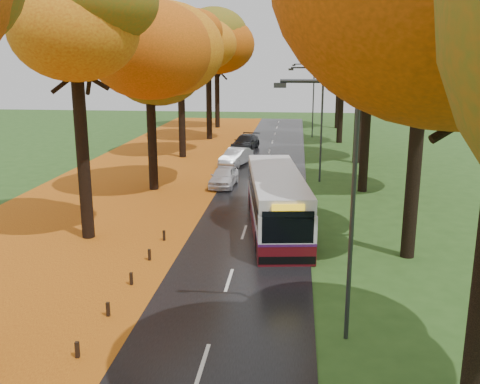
% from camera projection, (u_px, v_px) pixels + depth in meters
% --- Properties ---
extents(road, '(6.50, 90.00, 0.04)m').
position_uv_depth(road, '(255.00, 197.00, 33.57)').
color(road, black).
rests_on(road, ground).
extents(centre_line, '(0.12, 90.00, 0.01)m').
position_uv_depth(centre_line, '(255.00, 197.00, 33.56)').
color(centre_line, silver).
rests_on(centre_line, road).
extents(leaf_verge, '(12.00, 90.00, 0.02)m').
position_uv_depth(leaf_verge, '(116.00, 194.00, 34.50)').
color(leaf_verge, maroon).
rests_on(leaf_verge, ground).
extents(leaf_drift, '(0.90, 90.00, 0.01)m').
position_uv_depth(leaf_drift, '(207.00, 196.00, 33.88)').
color(leaf_drift, orange).
rests_on(leaf_drift, road).
extents(trees_left, '(9.20, 74.00, 13.88)m').
position_uv_depth(trees_left, '(146.00, 42.00, 33.98)').
color(trees_left, black).
rests_on(trees_left, ground).
extents(trees_right, '(9.30, 74.20, 13.96)m').
position_uv_depth(trees_right, '(377.00, 38.00, 32.32)').
color(trees_right, black).
rests_on(trees_right, ground).
extents(bollard_row, '(0.11, 23.51, 0.52)m').
position_uv_depth(bollard_row, '(58.00, 376.00, 14.32)').
color(bollard_row, black).
rests_on(bollard_row, ground).
extents(streetlamp_near, '(2.45, 0.18, 8.00)m').
position_uv_depth(streetlamp_near, '(345.00, 192.00, 15.63)').
color(streetlamp_near, '#333538').
rests_on(streetlamp_near, ground).
extents(streetlamp_mid, '(2.45, 0.18, 8.00)m').
position_uv_depth(streetlamp_mid, '(318.00, 115.00, 36.84)').
color(streetlamp_mid, '#333538').
rests_on(streetlamp_mid, ground).
extents(streetlamp_far, '(2.45, 0.18, 8.00)m').
position_uv_depth(streetlamp_far, '(311.00, 94.00, 58.06)').
color(streetlamp_far, '#333538').
rests_on(streetlamp_far, ground).
extents(bus, '(3.84, 11.03, 2.84)m').
position_uv_depth(bus, '(276.00, 199.00, 27.22)').
color(bus, '#4D0C11').
rests_on(bus, road).
extents(car_white, '(1.82, 4.07, 1.36)m').
position_uv_depth(car_white, '(224.00, 176.00, 36.26)').
color(car_white, white).
rests_on(car_white, road).
extents(car_silver, '(2.57, 4.43, 1.38)m').
position_uv_depth(car_silver, '(236.00, 157.00, 43.39)').
color(car_silver, '#999CA0').
rests_on(car_silver, road).
extents(car_dark, '(2.70, 5.04, 1.39)m').
position_uv_depth(car_dark, '(246.00, 142.00, 50.91)').
color(car_dark, black).
rests_on(car_dark, road).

